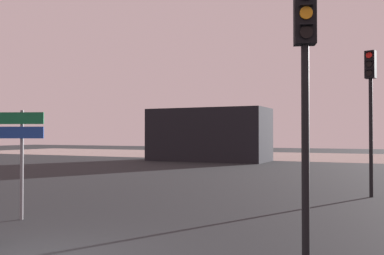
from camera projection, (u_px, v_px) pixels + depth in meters
The scene contains 5 objects.
water_strip at pixel (329, 157), 38.79m from camera, with size 80.00×16.00×0.01m, color #9E937F.
distant_building at pixel (209, 135), 32.95m from camera, with size 9.08×4.00×4.01m, color black.
traffic_light_far_right at pixel (371, 96), 13.84m from camera, with size 0.37×0.39×4.74m.
traffic_light_near_right at pixel (305, 71), 6.48m from camera, with size 0.38×0.40×4.29m.
direction_sign_post at pixel (21, 144), 10.14m from camera, with size 1.04×0.43×2.60m.
Camera 1 is at (5.03, -4.79, 2.02)m, focal length 40.00 mm.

